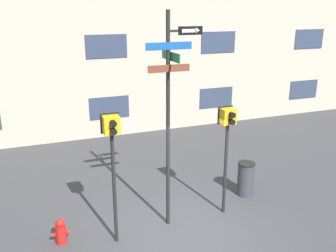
# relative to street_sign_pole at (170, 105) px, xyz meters

# --- Properties ---
(ground_plane) EXTENTS (60.00, 60.00, 0.00)m
(ground_plane) POSITION_rel_street_sign_pole_xyz_m (0.09, -0.62, -2.97)
(ground_plane) COLOR #38383A
(street_sign_pole) EXTENTS (1.30, 1.00, 4.99)m
(street_sign_pole) POSITION_rel_street_sign_pole_xyz_m (0.00, 0.00, 0.00)
(street_sign_pole) COLOR black
(street_sign_pole) RESTS_ON ground_plane
(pedestrian_signal_left) EXTENTS (0.39, 0.40, 2.96)m
(pedestrian_signal_left) POSITION_rel_street_sign_pole_xyz_m (-1.39, -0.25, -0.66)
(pedestrian_signal_left) COLOR black
(pedestrian_signal_left) RESTS_ON ground_plane
(pedestrian_signal_right) EXTENTS (0.39, 0.40, 2.78)m
(pedestrian_signal_right) POSITION_rel_street_sign_pole_xyz_m (1.47, -0.02, -0.79)
(pedestrian_signal_right) COLOR black
(pedestrian_signal_right) RESTS_ON ground_plane
(fire_hydrant) EXTENTS (0.39, 0.23, 0.60)m
(fire_hydrant) POSITION_rel_street_sign_pole_xyz_m (-2.56, 0.11, -2.68)
(fire_hydrant) COLOR red
(fire_hydrant) RESTS_ON ground_plane
(trash_bin) EXTENTS (0.48, 0.48, 0.95)m
(trash_bin) POSITION_rel_street_sign_pole_xyz_m (2.50, 0.61, -2.49)
(trash_bin) COLOR #333338
(trash_bin) RESTS_ON ground_plane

